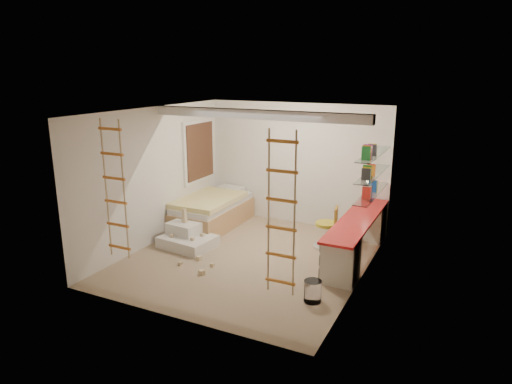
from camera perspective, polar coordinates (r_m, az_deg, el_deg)
The scene contains 15 objects.
floor at distance 8.24m, azimuth -0.92°, elevation -8.24°, with size 4.50×4.50×0.00m, color #997F62.
ceiling_beam at distance 7.87m, azimuth -0.00°, elevation 9.68°, with size 4.00×0.18×0.16m, color white.
window_frame at distance 10.00m, azimuth -7.18°, elevation 5.11°, with size 0.06×1.15×1.35m, color white.
window_blind at distance 9.98m, azimuth -6.99°, elevation 5.09°, with size 0.02×1.00×1.20m, color #4C2D1E.
rope_ladder_left at distance 7.13m, azimuth -17.22°, elevation 0.22°, with size 0.41×0.04×2.13m, color #C57121, non-canonical shape.
rope_ladder_right at distance 5.69m, azimuth 3.19°, elevation -2.82°, with size 0.41×0.04×2.13m, color orange, non-canonical shape.
waste_bin at distance 6.79m, azimuth 7.10°, elevation -12.20°, with size 0.26×0.26×0.32m, color white.
desk at distance 8.30m, azimuth 12.50°, elevation -5.42°, with size 0.56×2.80×0.75m.
shelves at distance 8.22m, azimuth 14.42°, elevation 2.22°, with size 0.25×1.80×0.71m.
bed at distance 9.81m, azimuth -5.42°, elevation -2.38°, with size 1.02×2.00×0.69m.
task_lamp at distance 9.00m, azimuth 13.94°, elevation 0.97°, with size 0.14×0.36×0.57m.
swivel_chair at distance 8.69m, azimuth 8.91°, elevation -5.05°, with size 0.56×0.56×0.81m.
play_platform at distance 8.81m, azimuth -8.61°, elevation -5.66°, with size 1.05×0.86×0.43m.
toy_blocks at distance 8.41m, azimuth -8.18°, elevation -5.88°, with size 1.20×1.13×0.70m.
books at distance 8.19m, azimuth 14.47°, elevation 3.11°, with size 0.14×0.58×0.92m.
Camera 1 is at (3.43, -6.75, 3.26)m, focal length 32.00 mm.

